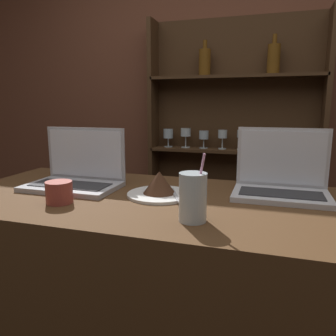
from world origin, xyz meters
name	(u,v)px	position (x,y,z in m)	size (l,w,h in m)	color
back_wall	(228,111)	(0.00, 1.69, 1.35)	(7.00, 0.06, 2.70)	brown
back_shelf	(232,158)	(0.05, 1.61, 1.03)	(1.16, 0.18, 1.97)	#472D19
laptop_near	(77,174)	(-0.41, 0.40, 1.13)	(0.35, 0.22, 0.23)	#ADADB2
laptop_far	(281,180)	(0.34, 0.50, 1.13)	(0.32, 0.21, 0.23)	silver
cake_plate	(159,186)	(-0.06, 0.37, 1.11)	(0.23, 0.23, 0.09)	white
water_glass	(193,197)	(0.11, 0.15, 1.15)	(0.08, 0.08, 0.19)	silver
coffee_cup	(59,192)	(-0.35, 0.19, 1.11)	(0.09, 0.09, 0.07)	#993D33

